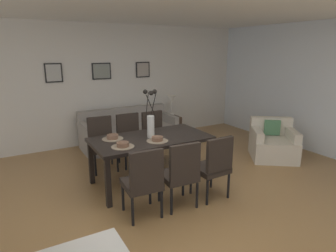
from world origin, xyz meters
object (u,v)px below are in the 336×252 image
(bowl_far_left, at_px, (157,138))
(side_table, at_px, (172,127))
(framed_picture_left, at_px, (54,73))
(dining_chair_near_left, at_px, (144,180))
(sofa, at_px, (129,133))
(framed_picture_center, at_px, (102,71))
(dining_table, at_px, (151,142))
(dining_chair_near_right, at_px, (102,141))
(dining_chair_far_left, at_px, (181,172))
(dining_chair_mid_left, at_px, (214,164))
(dining_chair_far_right, at_px, (130,137))
(bowl_near_right, at_px, (113,136))
(centerpiece_vase, at_px, (151,119))
(bowl_near_left, at_px, (123,144))
(dining_chair_mid_right, at_px, (155,134))
(framed_picture_right, at_px, (143,70))
(table_lamp, at_px, (172,101))
(armchair, at_px, (273,143))

(bowl_far_left, relative_size, side_table, 0.33)
(framed_picture_left, bearing_deg, dining_chair_near_left, -82.22)
(sofa, xyz_separation_m, framed_picture_center, (-0.38, 0.48, 1.32))
(dining_table, height_order, dining_chair_near_right, dining_chair_near_right)
(dining_chair_far_left, xyz_separation_m, dining_chair_mid_left, (0.53, -0.01, 0.00))
(dining_table, xyz_separation_m, framed_picture_left, (-0.98, 2.37, 0.94))
(dining_chair_far_right, bearing_deg, bowl_near_right, -129.21)
(centerpiece_vase, bearing_deg, bowl_near_left, -158.39)
(dining_chair_mid_right, relative_size, framed_picture_right, 2.61)
(bowl_far_left, relative_size, framed_picture_left, 0.45)
(dining_chair_near_right, relative_size, centerpiece_vase, 1.25)
(dining_chair_mid_right, bearing_deg, framed_picture_right, 72.83)
(dining_chair_near_right, xyz_separation_m, framed_picture_left, (-0.47, 1.46, 1.09))
(side_table, height_order, table_lamp, table_lamp)
(dining_chair_near_left, distance_m, framed_picture_left, 3.45)
(dining_chair_mid_left, xyz_separation_m, bowl_far_left, (-0.52, 0.69, 0.27))
(side_table, xyz_separation_m, framed_picture_center, (-1.49, 0.45, 1.34))
(dining_chair_near_right, relative_size, framed_picture_center, 2.24)
(dining_chair_mid_right, distance_m, sofa, 1.07)
(dining_chair_far_right, distance_m, framed_picture_left, 2.09)
(dining_chair_far_left, distance_m, dining_chair_mid_right, 1.82)
(dining_table, distance_m, centerpiece_vase, 0.36)
(dining_chair_far_right, xyz_separation_m, framed_picture_left, (-0.99, 1.48, 1.09))
(framed_picture_right, bearing_deg, dining_chair_mid_right, -107.17)
(dining_chair_near_left, distance_m, centerpiece_vase, 1.14)
(side_table, relative_size, armchair, 0.47)
(framed_picture_left, bearing_deg, bowl_near_left, -80.40)
(bowl_near_left, xyz_separation_m, sofa, (0.92, 2.10, -0.50))
(side_table, relative_size, framed_picture_right, 1.47)
(bowl_near_right, distance_m, framed_picture_left, 2.35)
(dining_chair_near_right, xyz_separation_m, dining_chair_mid_right, (1.02, -0.05, 0.00))
(centerpiece_vase, bearing_deg, dining_chair_mid_left, -60.24)
(dining_chair_near_left, height_order, dining_chair_near_right, same)
(bowl_far_left, xyz_separation_m, framed_picture_right, (0.98, 2.58, 0.82))
(dining_chair_far_right, relative_size, framed_picture_right, 2.61)
(dining_chair_mid_right, distance_m, bowl_near_right, 1.26)
(bowl_near_right, relative_size, sofa, 0.08)
(side_table, xyz_separation_m, table_lamp, (0.00, 0.00, 0.63))
(framed_picture_left, height_order, framed_picture_right, framed_picture_left)
(dining_chair_far_right, xyz_separation_m, framed_picture_center, (-0.01, 1.48, 1.09))
(dining_chair_mid_right, bearing_deg, framed_picture_left, 134.44)
(centerpiece_vase, height_order, framed_picture_center, framed_picture_center)
(centerpiece_vase, distance_m, bowl_near_right, 0.63)
(bowl_near_left, bearing_deg, armchair, 0.29)
(side_table, height_order, framed_picture_right, framed_picture_right)
(bowl_near_left, height_order, bowl_near_right, same)
(dining_chair_mid_left, bearing_deg, dining_chair_near_left, 178.13)
(dining_chair_far_right, bearing_deg, side_table, 34.75)
(framed_picture_left, bearing_deg, sofa, -19.55)
(dining_chair_near_left, bearing_deg, bowl_far_left, 50.89)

